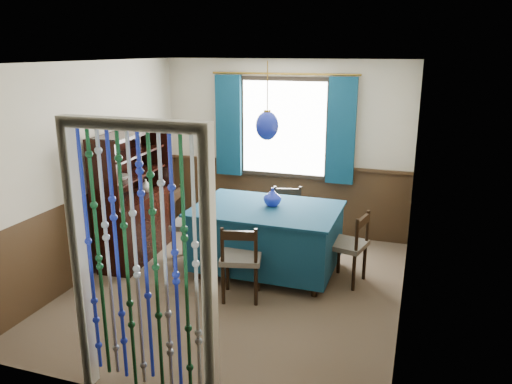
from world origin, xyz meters
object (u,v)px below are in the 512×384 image
(chair_near, at_px, (241,259))
(chair_far, at_px, (287,218))
(bowl_shelf, at_px, (121,177))
(chair_left, at_px, (190,224))
(vase_sideboard, at_px, (146,185))
(chair_right, at_px, (349,246))
(vase_table, at_px, (272,198))
(pendant_lamp, at_px, (267,126))
(dining_table, at_px, (267,235))
(sideboard, at_px, (134,215))

(chair_near, height_order, chair_far, chair_near)
(bowl_shelf, bearing_deg, chair_far, 34.45)
(chair_far, bearing_deg, chair_left, 21.37)
(vase_sideboard, bearing_deg, chair_far, 20.25)
(chair_right, relative_size, vase_table, 4.23)
(pendant_lamp, height_order, bowl_shelf, pendant_lamp)
(chair_left, xyz_separation_m, pendant_lamp, (1.00, 0.02, 1.28))
(dining_table, distance_m, pendant_lamp, 1.32)
(chair_near, height_order, vase_table, vase_table)
(pendant_lamp, relative_size, vase_sideboard, 4.61)
(chair_near, xyz_separation_m, chair_far, (0.11, 1.52, -0.01))
(vase_table, relative_size, vase_sideboard, 1.07)
(dining_table, distance_m, chair_near, 0.74)
(chair_far, distance_m, bowl_shelf, 2.23)
(chair_right, height_order, bowl_shelf, bowl_shelf)
(pendant_lamp, distance_m, vase_sideboard, 1.91)
(chair_near, xyz_separation_m, chair_right, (1.05, 0.77, -0.01))
(chair_near, distance_m, chair_right, 1.30)
(chair_near, xyz_separation_m, chair_left, (-0.95, 0.72, 0.05))
(chair_far, bearing_deg, chair_near, 70.16)
(chair_near, bearing_deg, sideboard, 145.34)
(chair_far, xyz_separation_m, vase_table, (-0.01, -0.69, 0.47))
(dining_table, bearing_deg, chair_far, 86.85)
(chair_left, distance_m, bowl_shelf, 1.03)
(chair_near, height_order, chair_right, chair_near)
(dining_table, relative_size, bowl_shelf, 7.50)
(chair_left, xyz_separation_m, vase_sideboard, (-0.69, 0.15, 0.41))
(bowl_shelf, xyz_separation_m, vase_sideboard, (0.00, 0.55, -0.24))
(chair_near, bearing_deg, chair_left, 128.93)
(dining_table, relative_size, chair_far, 2.04)
(chair_near, relative_size, chair_right, 1.02)
(dining_table, height_order, chair_near, chair_near)
(chair_near, distance_m, pendant_lamp, 1.53)
(sideboard, distance_m, pendant_lamp, 2.14)
(chair_near, distance_m, vase_sideboard, 1.91)
(chair_right, bearing_deg, vase_sideboard, 101.12)
(chair_far, xyz_separation_m, pendant_lamp, (-0.05, -0.78, 1.34))
(sideboard, height_order, bowl_shelf, sideboard)
(chair_right, distance_m, pendant_lamp, 1.66)
(dining_table, xyz_separation_m, pendant_lamp, (-0.00, -0.00, 1.32))
(chair_right, xyz_separation_m, pendant_lamp, (-0.99, -0.03, 1.34))
(chair_right, bearing_deg, pendant_lamp, 105.05)
(vase_sideboard, bearing_deg, pendant_lamp, -4.45)
(dining_table, relative_size, sideboard, 1.04)
(bowl_shelf, bearing_deg, dining_table, 13.96)
(sideboard, relative_size, vase_table, 8.18)
(dining_table, bearing_deg, bowl_shelf, -165.53)
(chair_right, xyz_separation_m, sideboard, (-2.74, -0.13, 0.12))
(dining_table, xyz_separation_m, bowl_shelf, (-1.69, -0.42, 0.69))
(pendant_lamp, bearing_deg, vase_sideboard, 175.55)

